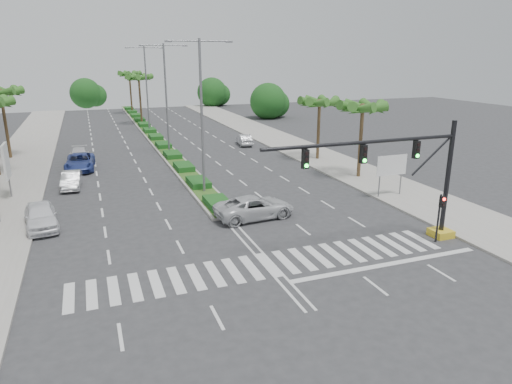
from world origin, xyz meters
TOP-DOWN VIEW (x-y plane):
  - ground at (0.00, 0.00)m, footprint 160.00×160.00m
  - footpath_right at (15.20, 20.00)m, footprint 6.00×120.00m
  - footpath_left at (-15.20, 20.00)m, footprint 6.00×120.00m
  - median at (0.00, 45.00)m, footprint 2.20×75.00m
  - median_grass at (0.00, 45.00)m, footprint 1.80×75.00m
  - signal_gantry at (9.27, -0.00)m, footprint 12.60×1.20m
  - pedestrian_signal at (10.60, -0.68)m, footprint 0.28×0.36m
  - direction_sign at (13.50, 7.99)m, footprint 2.70×0.11m
  - billboard_far at (-14.50, 18.00)m, footprint 0.18×2.10m
  - palm_left_end at (-16.50, 34.00)m, footprint 4.57×4.68m
  - palm_right_near at (14.50, 14.00)m, footprint 4.57×4.68m
  - palm_right_far at (14.50, 22.00)m, footprint 4.57×4.68m
  - palm_median_a at (0.00, 55.00)m, footprint 4.57×4.68m
  - palm_median_b at (0.00, 70.00)m, footprint 4.57×4.68m
  - streetlight_near at (0.00, 14.00)m, footprint 5.10×0.25m
  - streetlight_mid at (0.00, 30.00)m, footprint 5.10×0.25m
  - streetlight_far at (0.00, 46.00)m, footprint 5.10×0.25m
  - car_parked_a at (-11.80, 10.23)m, footprint 2.50×4.99m
  - car_parked_b at (-10.10, 19.58)m, footprint 1.74×4.32m
  - car_parked_c at (-9.40, 26.11)m, footprint 2.97×5.82m
  - car_parked_d at (-9.48, 30.27)m, footprint 2.05×4.72m
  - car_crossing at (1.85, 7.20)m, footprint 5.76×3.02m
  - car_right at (9.86, 32.69)m, footprint 1.93×4.23m

SIDE VIEW (x-z plane):
  - ground at x=0.00m, z-range 0.00..0.00m
  - footpath_right at x=15.20m, z-range 0.00..0.15m
  - footpath_left at x=-15.20m, z-range 0.00..0.15m
  - median at x=0.00m, z-range 0.00..0.20m
  - median_grass at x=0.00m, z-range 0.20..0.24m
  - car_right at x=9.86m, z-range 0.00..1.35m
  - car_parked_d at x=-9.48m, z-range 0.00..1.35m
  - car_parked_b at x=-10.10m, z-range 0.00..1.39m
  - car_crossing at x=1.85m, z-range 0.00..1.55m
  - car_parked_c at x=-9.40m, z-range 0.00..1.57m
  - car_parked_a at x=-11.80m, z-range 0.00..1.63m
  - pedestrian_signal at x=10.60m, z-range 0.54..3.54m
  - direction_sign at x=13.50m, z-range 0.75..4.15m
  - billboard_far at x=-14.50m, z-range 0.79..5.14m
  - signal_gantry at x=9.27m, z-range -0.14..7.06m
  - palm_right_far at x=14.50m, z-range 2.54..9.29m
  - palm_right_near at x=14.50m, z-range 2.68..9.73m
  - streetlight_near at x=0.00m, z-range 0.81..12.81m
  - streetlight_mid at x=0.00m, z-range 0.81..12.81m
  - streetlight_far at x=0.00m, z-range 0.81..12.81m
  - palm_left_end at x=-16.50m, z-range 3.01..10.76m
  - palm_median_a at x=0.00m, z-range 3.15..11.20m
  - palm_median_b at x=0.00m, z-range 3.15..11.20m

